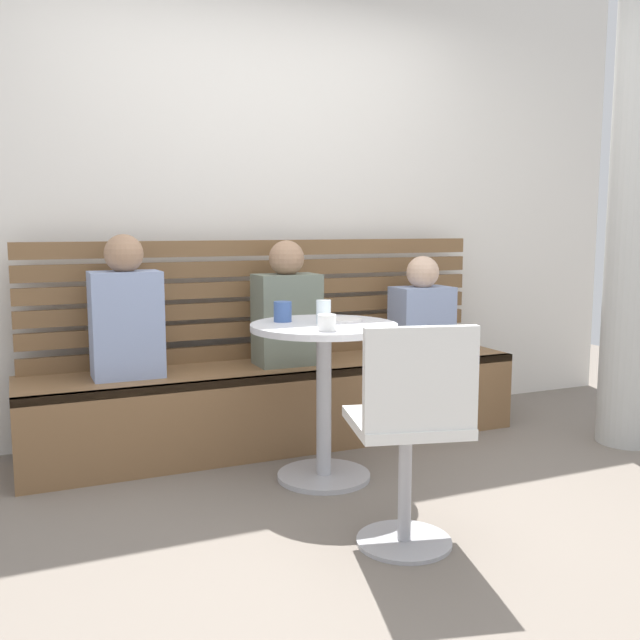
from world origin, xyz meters
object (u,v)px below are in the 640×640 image
object	(u,v)px
white_chair	(411,428)
person_adult	(126,314)
cup_mug_blue	(283,312)
plate_small	(344,320)
person_child_left	(422,311)
cafe_table	(324,371)
cup_water_clear	(324,312)
booth_bench	(281,404)
cup_ceramic_white	(327,323)
person_child_middle	(287,310)

from	to	relation	value
white_chair	person_adult	xyz separation A→B (m)	(-0.78, 1.42, 0.29)
cup_mug_blue	plate_small	bearing A→B (deg)	-19.80
white_chair	person_child_left	distance (m)	1.68
cafe_table	cup_water_clear	distance (m)	0.28
cafe_table	cup_mug_blue	size ratio (longest dim) A/B	7.79
booth_bench	cup_ceramic_white	world-z (taller)	cup_ceramic_white
booth_bench	person_child_middle	world-z (taller)	person_child_middle
booth_bench	cup_mug_blue	xyz separation A→B (m)	(-0.16, -0.45, 0.57)
cafe_table	cup_ceramic_white	xyz separation A→B (m)	(-0.08, -0.20, 0.26)
booth_bench	person_adult	world-z (taller)	person_adult
booth_bench	plate_small	size ratio (longest dim) A/B	15.88
white_chair	cup_ceramic_white	size ratio (longest dim) A/B	10.63
person_adult	cafe_table	bearing A→B (deg)	-37.10
booth_bench	white_chair	size ratio (longest dim) A/B	3.18
booth_bench	cup_ceramic_white	size ratio (longest dim) A/B	33.75
person_child_left	plate_small	world-z (taller)	person_child_left
white_chair	cup_water_clear	xyz separation A→B (m)	(0.02, 0.81, 0.33)
booth_bench	cafe_table	distance (m)	0.66
person_adult	cup_mug_blue	size ratio (longest dim) A/B	7.44
white_chair	plate_small	bearing A→B (deg)	80.62
person_child_middle	plate_small	world-z (taller)	person_child_middle
cafe_table	person_child_left	size ratio (longest dim) A/B	1.29
cafe_table	cup_water_clear	size ratio (longest dim) A/B	6.73
cup_ceramic_white	cup_mug_blue	bearing A→B (deg)	101.97
cafe_table	person_child_left	xyz separation A→B (m)	(0.89, 0.58, 0.17)
booth_bench	cafe_table	bearing A→B (deg)	-90.76
cup_water_clear	cafe_table	bearing A→B (deg)	36.02
cafe_table	person_child_middle	xyz separation A→B (m)	(0.04, 0.59, 0.22)
plate_small	white_chair	bearing A→B (deg)	-99.38
plate_small	cafe_table	bearing A→B (deg)	-161.46
booth_bench	person_adult	bearing A→B (deg)	179.16
cup_ceramic_white	plate_small	world-z (taller)	cup_ceramic_white
cup_ceramic_white	person_adult	bearing A→B (deg)	131.73
booth_bench	cup_water_clear	bearing A→B (deg)	-91.01
cup_water_clear	plate_small	bearing A→B (deg)	18.96
person_child_middle	cup_water_clear	size ratio (longest dim) A/B	6.09
person_child_left	cup_water_clear	size ratio (longest dim) A/B	5.20
cup_ceramic_white	cup_mug_blue	size ratio (longest dim) A/B	0.84
cup_ceramic_white	cup_water_clear	xyz separation A→B (m)	(0.07, 0.20, 0.02)
cup_water_clear	cup_mug_blue	bearing A→B (deg)	136.35
plate_small	cup_ceramic_white	bearing A→B (deg)	-128.99
white_chair	cup_ceramic_white	distance (m)	0.68
cup_ceramic_white	plate_small	distance (m)	0.32
person_adult	cup_ceramic_white	world-z (taller)	person_adult
booth_bench	plate_small	xyz separation A→B (m)	(0.11, -0.55, 0.52)
person_adult	cup_mug_blue	xyz separation A→B (m)	(0.65, -0.47, 0.03)
booth_bench	person_child_left	size ratio (longest dim) A/B	4.72
white_chair	booth_bench	bearing A→B (deg)	88.90
cafe_table	white_chair	world-z (taller)	white_chair
person_child_left	cup_water_clear	bearing A→B (deg)	-146.73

